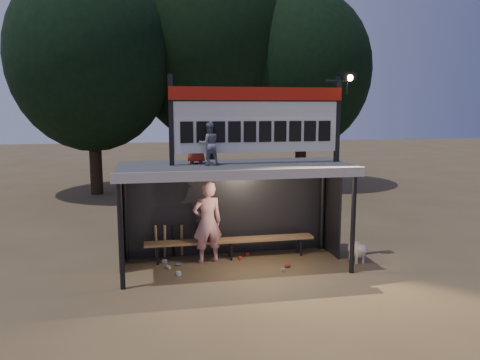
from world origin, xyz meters
name	(u,v)px	position (x,y,z in m)	size (l,w,h in m)	color
ground	(235,266)	(0.00, 0.00, 0.00)	(80.00, 80.00, 0.00)	brown
player	(207,222)	(-0.56, 0.41, 0.95)	(0.69, 0.45, 1.89)	white
child_a	(209,144)	(-0.57, -0.12, 2.77)	(0.44, 0.34, 0.90)	slate
child_b	(196,140)	(-0.80, 0.28, 2.83)	(0.50, 0.32, 1.02)	#B12E1B
dugout_shelter	(233,184)	(0.00, 0.24, 1.85)	(5.10, 2.08, 2.32)	#3E3E40
scoreboard_assembly	(260,117)	(0.56, -0.01, 3.32)	(4.10, 0.27, 1.99)	black
bench	(230,241)	(0.00, 0.55, 0.43)	(4.00, 0.35, 0.48)	#977047
tree_left	(91,58)	(-4.00, 10.00, 5.51)	(6.46, 6.46, 9.27)	#302115
tree_mid	(210,49)	(1.00, 11.50, 6.17)	(7.22, 7.22, 10.36)	black
tree_right	(302,71)	(5.00, 10.50, 5.19)	(6.08, 6.08, 8.72)	#301E15
dog	(358,250)	(2.86, -0.21, 0.28)	(0.36, 0.81, 0.49)	silver
bats	(169,241)	(-1.42, 0.82, 0.43)	(0.68, 0.35, 0.84)	#9F784A
litter	(218,264)	(-0.35, 0.11, 0.04)	(2.82, 1.32, 0.08)	#B12E1E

